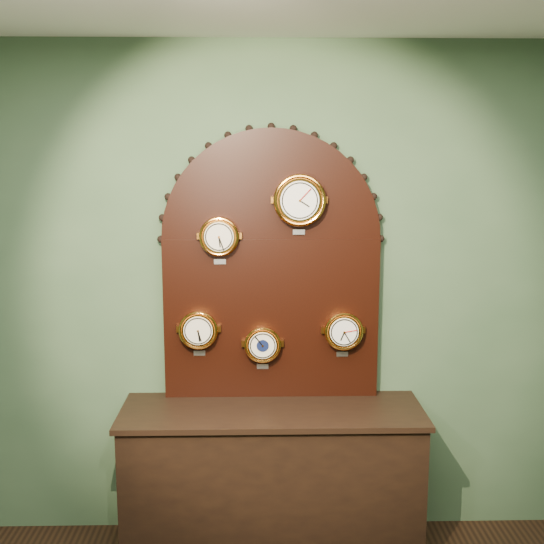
{
  "coord_description": "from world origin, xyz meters",
  "views": [
    {
      "loc": [
        -0.08,
        -1.22,
        2.19
      ],
      "look_at": [
        0.0,
        2.25,
        1.58
      ],
      "focal_mm": 44.41,
      "sensor_mm": 36.0,
      "label": 1
    }
  ],
  "objects_px": {
    "shop_counter": "(272,483)",
    "hygrometer": "(198,330)",
    "barometer": "(263,344)",
    "tide_clock": "(343,331)",
    "roman_clock": "(219,236)",
    "display_board": "(271,258)",
    "arabic_clock": "(299,200)"
  },
  "relations": [
    {
      "from": "roman_clock",
      "to": "barometer",
      "type": "distance_m",
      "value": 0.65
    },
    {
      "from": "arabic_clock",
      "to": "tide_clock",
      "type": "bearing_deg",
      "value": 0.36
    },
    {
      "from": "barometer",
      "to": "tide_clock",
      "type": "bearing_deg",
      "value": -0.01
    },
    {
      "from": "roman_clock",
      "to": "arabic_clock",
      "type": "distance_m",
      "value": 0.47
    },
    {
      "from": "hygrometer",
      "to": "barometer",
      "type": "bearing_deg",
      "value": 0.02
    },
    {
      "from": "roman_clock",
      "to": "hygrometer",
      "type": "distance_m",
      "value": 0.53
    },
    {
      "from": "roman_clock",
      "to": "arabic_clock",
      "type": "bearing_deg",
      "value": -0.21
    },
    {
      "from": "roman_clock",
      "to": "tide_clock",
      "type": "bearing_deg",
      "value": -0.0
    },
    {
      "from": "display_board",
      "to": "tide_clock",
      "type": "height_order",
      "value": "display_board"
    },
    {
      "from": "arabic_clock",
      "to": "hygrometer",
      "type": "bearing_deg",
      "value": 179.84
    },
    {
      "from": "display_board",
      "to": "hygrometer",
      "type": "xyz_separation_m",
      "value": [
        -0.4,
        -0.07,
        -0.39
      ]
    },
    {
      "from": "arabic_clock",
      "to": "roman_clock",
      "type": "bearing_deg",
      "value": 179.79
    },
    {
      "from": "shop_counter",
      "to": "hygrometer",
      "type": "bearing_deg",
      "value": 159.14
    },
    {
      "from": "barometer",
      "to": "tide_clock",
      "type": "xyz_separation_m",
      "value": [
        0.45,
        -0.0,
        0.07
      ]
    },
    {
      "from": "arabic_clock",
      "to": "tide_clock",
      "type": "height_order",
      "value": "arabic_clock"
    },
    {
      "from": "roman_clock",
      "to": "hygrometer",
      "type": "bearing_deg",
      "value": -179.96
    },
    {
      "from": "arabic_clock",
      "to": "hygrometer",
      "type": "relative_size",
      "value": 1.23
    },
    {
      "from": "hygrometer",
      "to": "barometer",
      "type": "relative_size",
      "value": 1.05
    },
    {
      "from": "arabic_clock",
      "to": "barometer",
      "type": "xyz_separation_m",
      "value": [
        -0.2,
        0.0,
        -0.8
      ]
    },
    {
      "from": "roman_clock",
      "to": "barometer",
      "type": "height_order",
      "value": "roman_clock"
    },
    {
      "from": "barometer",
      "to": "roman_clock",
      "type": "bearing_deg",
      "value": -179.98
    },
    {
      "from": "hygrometer",
      "to": "shop_counter",
      "type": "bearing_deg",
      "value": -20.86
    },
    {
      "from": "barometer",
      "to": "hygrometer",
      "type": "bearing_deg",
      "value": -179.98
    },
    {
      "from": "roman_clock",
      "to": "tide_clock",
      "type": "relative_size",
      "value": 1.0
    },
    {
      "from": "barometer",
      "to": "display_board",
      "type": "bearing_deg",
      "value": 53.41
    },
    {
      "from": "tide_clock",
      "to": "display_board",
      "type": "bearing_deg",
      "value": 170.59
    },
    {
      "from": "display_board",
      "to": "hygrometer",
      "type": "relative_size",
      "value": 5.72
    },
    {
      "from": "roman_clock",
      "to": "barometer",
      "type": "relative_size",
      "value": 1.04
    },
    {
      "from": "shop_counter",
      "to": "hygrometer",
      "type": "relative_size",
      "value": 5.99
    },
    {
      "from": "display_board",
      "to": "hygrometer",
      "type": "height_order",
      "value": "display_board"
    },
    {
      "from": "display_board",
      "to": "arabic_clock",
      "type": "distance_m",
      "value": 0.36
    },
    {
      "from": "shop_counter",
      "to": "barometer",
      "type": "height_order",
      "value": "barometer"
    }
  ]
}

